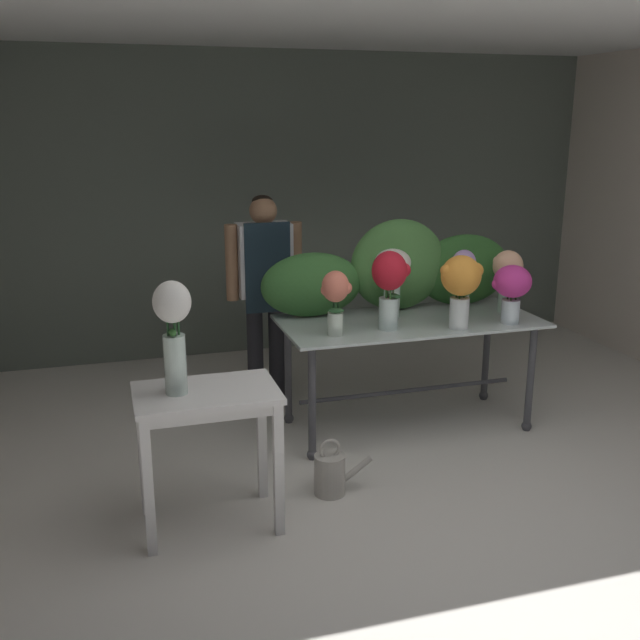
{
  "coord_description": "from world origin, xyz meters",
  "views": [
    {
      "loc": [
        -1.65,
        -2.66,
        2.1
      ],
      "look_at": [
        -0.47,
        1.3,
        0.95
      ],
      "focal_mm": 40.82,
      "sensor_mm": 36.0,
      "label": 1
    }
  ],
  "objects_px": {
    "vase_peach_peonies": "(507,274)",
    "florist": "(265,279)",
    "vase_magenta_tulips": "(512,287)",
    "vase_coral_freesia": "(336,296)",
    "display_table_glass": "(409,338)",
    "watering_can": "(331,473)",
    "vase_crimson_anemones": "(390,282)",
    "side_table_white": "(207,411)",
    "vase_ivory_roses": "(392,273)",
    "vase_white_roses_tall": "(173,330)",
    "vase_lilac_dahlias": "(463,276)",
    "vase_sunset_stock": "(461,283)"
  },
  "relations": [
    {
      "from": "side_table_white",
      "to": "vase_lilac_dahlias",
      "type": "relative_size",
      "value": 1.64
    },
    {
      "from": "vase_coral_freesia",
      "to": "vase_crimson_anemones",
      "type": "xyz_separation_m",
      "value": [
        0.38,
        0.04,
        0.06
      ]
    },
    {
      "from": "side_table_white",
      "to": "watering_can",
      "type": "height_order",
      "value": "side_table_white"
    },
    {
      "from": "vase_peach_peonies",
      "to": "florist",
      "type": "bearing_deg",
      "value": 155.17
    },
    {
      "from": "vase_peach_peonies",
      "to": "vase_white_roses_tall",
      "type": "bearing_deg",
      "value": -159.65
    },
    {
      "from": "vase_lilac_dahlias",
      "to": "watering_can",
      "type": "height_order",
      "value": "vase_lilac_dahlias"
    },
    {
      "from": "vase_peach_peonies",
      "to": "vase_crimson_anemones",
      "type": "relative_size",
      "value": 0.86
    },
    {
      "from": "vase_coral_freesia",
      "to": "vase_crimson_anemones",
      "type": "bearing_deg",
      "value": 5.5
    },
    {
      "from": "side_table_white",
      "to": "florist",
      "type": "distance_m",
      "value": 1.77
    },
    {
      "from": "side_table_white",
      "to": "florist",
      "type": "xyz_separation_m",
      "value": [
        0.67,
        1.61,
        0.32
      ]
    },
    {
      "from": "vase_peach_peonies",
      "to": "vase_white_roses_tall",
      "type": "relative_size",
      "value": 0.76
    },
    {
      "from": "vase_crimson_anemones",
      "to": "vase_ivory_roses",
      "type": "distance_m",
      "value": 0.31
    },
    {
      "from": "vase_ivory_roses",
      "to": "vase_white_roses_tall",
      "type": "relative_size",
      "value": 0.81
    },
    {
      "from": "vase_sunset_stock",
      "to": "side_table_white",
      "type": "bearing_deg",
      "value": -160.96
    },
    {
      "from": "vase_crimson_anemones",
      "to": "watering_can",
      "type": "height_order",
      "value": "vase_crimson_anemones"
    },
    {
      "from": "florist",
      "to": "vase_coral_freesia",
      "type": "xyz_separation_m",
      "value": [
        0.25,
        -0.93,
        0.07
      ]
    },
    {
      "from": "florist",
      "to": "vase_crimson_anemones",
      "type": "distance_m",
      "value": 1.1
    },
    {
      "from": "vase_white_roses_tall",
      "to": "watering_can",
      "type": "relative_size",
      "value": 1.65
    },
    {
      "from": "vase_white_roses_tall",
      "to": "watering_can",
      "type": "bearing_deg",
      "value": 8.13
    },
    {
      "from": "side_table_white",
      "to": "vase_lilac_dahlias",
      "type": "bearing_deg",
      "value": 24.7
    },
    {
      "from": "display_table_glass",
      "to": "vase_ivory_roses",
      "type": "height_order",
      "value": "vase_ivory_roses"
    },
    {
      "from": "florist",
      "to": "vase_peach_peonies",
      "type": "distance_m",
      "value": 1.73
    },
    {
      "from": "vase_coral_freesia",
      "to": "florist",
      "type": "bearing_deg",
      "value": 104.74
    },
    {
      "from": "vase_magenta_tulips",
      "to": "watering_can",
      "type": "xyz_separation_m",
      "value": [
        -1.4,
        -0.49,
        -0.9
      ]
    },
    {
      "from": "vase_sunset_stock",
      "to": "vase_crimson_anemones",
      "type": "relative_size",
      "value": 0.94
    },
    {
      "from": "vase_coral_freesia",
      "to": "watering_can",
      "type": "distance_m",
      "value": 1.08
    },
    {
      "from": "vase_peach_peonies",
      "to": "vase_coral_freesia",
      "type": "height_order",
      "value": "vase_peach_peonies"
    },
    {
      "from": "vase_ivory_roses",
      "to": "vase_crimson_anemones",
      "type": "bearing_deg",
      "value": -115.21
    },
    {
      "from": "vase_sunset_stock",
      "to": "vase_ivory_roses",
      "type": "bearing_deg",
      "value": 128.09
    },
    {
      "from": "vase_sunset_stock",
      "to": "vase_ivory_roses",
      "type": "relative_size",
      "value": 1.02
    },
    {
      "from": "vase_peach_peonies",
      "to": "vase_magenta_tulips",
      "type": "distance_m",
      "value": 0.3
    },
    {
      "from": "side_table_white",
      "to": "vase_crimson_anemones",
      "type": "bearing_deg",
      "value": 28.98
    },
    {
      "from": "vase_ivory_roses",
      "to": "watering_can",
      "type": "distance_m",
      "value": 1.48
    },
    {
      "from": "vase_ivory_roses",
      "to": "vase_lilac_dahlias",
      "type": "xyz_separation_m",
      "value": [
        0.47,
        -0.12,
        -0.03
      ]
    },
    {
      "from": "vase_magenta_tulips",
      "to": "vase_ivory_roses",
      "type": "bearing_deg",
      "value": 151.34
    },
    {
      "from": "vase_peach_peonies",
      "to": "vase_ivory_roses",
      "type": "xyz_separation_m",
      "value": [
        -0.82,
        0.11,
        0.03
      ]
    },
    {
      "from": "vase_magenta_tulips",
      "to": "watering_can",
      "type": "bearing_deg",
      "value": -160.69
    },
    {
      "from": "display_table_glass",
      "to": "vase_magenta_tulips",
      "type": "bearing_deg",
      "value": -23.71
    },
    {
      "from": "vase_peach_peonies",
      "to": "vase_magenta_tulips",
      "type": "relative_size",
      "value": 1.12
    },
    {
      "from": "display_table_glass",
      "to": "vase_magenta_tulips",
      "type": "relative_size",
      "value": 4.48
    },
    {
      "from": "florist",
      "to": "watering_can",
      "type": "height_order",
      "value": "florist"
    },
    {
      "from": "vase_ivory_roses",
      "to": "vase_magenta_tulips",
      "type": "height_order",
      "value": "vase_ivory_roses"
    },
    {
      "from": "florist",
      "to": "vase_peach_peonies",
      "type": "relative_size",
      "value": 3.59
    },
    {
      "from": "side_table_white",
      "to": "vase_crimson_anemones",
      "type": "relative_size",
      "value": 1.49
    },
    {
      "from": "florist",
      "to": "vase_magenta_tulips",
      "type": "height_order",
      "value": "florist"
    },
    {
      "from": "side_table_white",
      "to": "vase_white_roses_tall",
      "type": "bearing_deg",
      "value": -179.94
    },
    {
      "from": "vase_peach_peonies",
      "to": "watering_can",
      "type": "height_order",
      "value": "vase_peach_peonies"
    },
    {
      "from": "side_table_white",
      "to": "vase_crimson_anemones",
      "type": "distance_m",
      "value": 1.54
    },
    {
      "from": "side_table_white",
      "to": "vase_peach_peonies",
      "type": "distance_m",
      "value": 2.44
    },
    {
      "from": "vase_peach_peonies",
      "to": "watering_can",
      "type": "bearing_deg",
      "value": -153.51
    }
  ]
}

